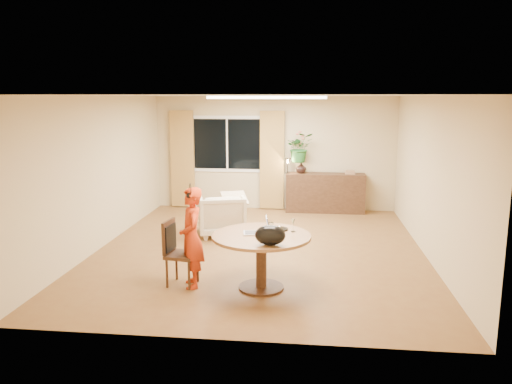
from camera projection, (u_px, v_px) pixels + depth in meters
floor at (260, 250)px, 8.54m from camera, size 6.50×6.50×0.00m
ceiling at (260, 95)px, 8.05m from camera, size 6.50×6.50×0.00m
wall_back at (275, 153)px, 11.47m from camera, size 5.50×0.00×5.50m
wall_left at (102, 172)px, 8.60m from camera, size 0.00×6.50×6.50m
wall_right at (430, 178)px, 8.00m from camera, size 0.00×6.50×6.50m
window at (227, 144)px, 11.53m from camera, size 1.70×0.03×1.30m
curtain_left at (182, 159)px, 11.64m from camera, size 0.55×0.08×2.25m
curtain_right at (272, 160)px, 11.41m from camera, size 0.55×0.08×2.25m
ceiling_panel at (267, 97)px, 9.23m from camera, size 2.20×0.35×0.05m
dining_table at (261, 246)px, 6.71m from camera, size 1.34×1.34×0.76m
dining_chair at (182, 253)px, 6.88m from camera, size 0.49×0.46×0.91m
child at (192, 238)px, 6.78m from camera, size 0.59×0.48×1.39m
laptop at (256, 225)px, 6.71m from camera, size 0.40×0.29×0.24m
tumbler at (271, 226)px, 6.91m from camera, size 0.08×0.08×0.11m
wine_glass at (293, 225)px, 6.81m from camera, size 0.07×0.07×0.18m
pot_lid at (280, 228)px, 6.92m from camera, size 0.25×0.25×0.04m
handbag at (270, 235)px, 6.18m from camera, size 0.44×0.33×0.26m
armchair at (222, 214)px, 9.41m from camera, size 1.04×1.06×0.79m
throw at (234, 194)px, 9.24m from camera, size 0.61×0.67×0.03m
sideboard at (325, 193)px, 11.27m from camera, size 1.76×0.43×0.88m
vase at (301, 168)px, 11.22m from camera, size 0.29×0.29×0.25m
bouquet at (300, 148)px, 11.14m from camera, size 0.69×0.63×0.66m
book_stack at (350, 172)px, 11.12m from camera, size 0.23×0.18×0.09m
desk_lamp at (288, 166)px, 11.20m from camera, size 0.16×0.16×0.35m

